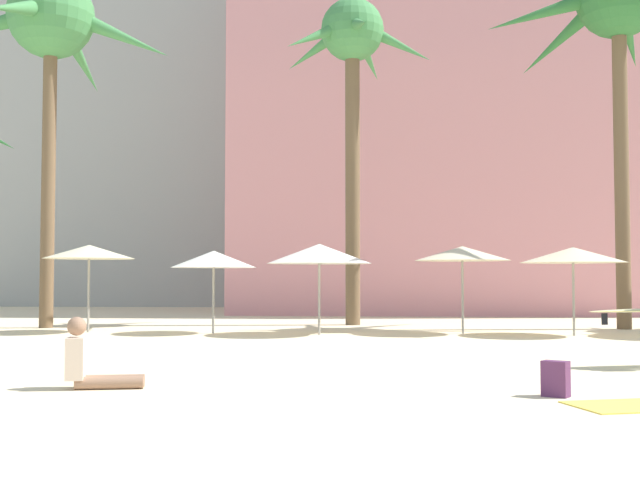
% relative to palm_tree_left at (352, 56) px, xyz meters
% --- Properties ---
extents(ground, '(120.00, 120.00, 0.00)m').
position_rel_palm_tree_left_xyz_m(ground, '(0.50, -17.76, -8.28)').
color(ground, beige).
extents(hotel_pink, '(17.59, 11.05, 17.33)m').
position_rel_palm_tree_left_xyz_m(hotel_pink, '(3.64, 11.22, 0.39)').
color(hotel_pink, pink).
rests_on(hotel_pink, ground).
extents(hotel_tower_gray, '(15.50, 11.24, 24.58)m').
position_rel_palm_tree_left_xyz_m(hotel_tower_gray, '(-13.92, 20.65, 4.01)').
color(hotel_tower_gray, '#A8A8A3').
rests_on(hotel_tower_gray, ground).
extents(palm_tree_left, '(4.82, 5.03, 10.07)m').
position_rel_palm_tree_left_xyz_m(palm_tree_left, '(0.00, 0.00, 0.00)').
color(palm_tree_left, brown).
rests_on(palm_tree_left, ground).
extents(palm_tree_right, '(7.04, 6.89, 10.29)m').
position_rel_palm_tree_left_xyz_m(palm_tree_right, '(-8.65, -2.27, 0.36)').
color(palm_tree_right, brown).
rests_on(palm_tree_right, ground).
extents(palm_tree_far_right, '(7.34, 6.98, 10.56)m').
position_rel_palm_tree_left_xyz_m(palm_tree_far_right, '(7.58, -1.48, 0.58)').
color(palm_tree_far_right, brown).
rests_on(palm_tree_far_right, ground).
extents(cafe_umbrella_0, '(2.43, 2.43, 2.23)m').
position_rel_palm_tree_left_xyz_m(cafe_umbrella_0, '(2.99, -3.77, -6.24)').
color(cafe_umbrella_0, gray).
rests_on(cafe_umbrella_0, ground).
extents(cafe_umbrella_1, '(2.21, 2.21, 2.12)m').
position_rel_palm_tree_left_xyz_m(cafe_umbrella_1, '(-3.37, -4.17, -6.38)').
color(cafe_umbrella_1, gray).
rests_on(cafe_umbrella_1, ground).
extents(cafe_umbrella_2, '(2.37, 2.37, 2.28)m').
position_rel_palm_tree_left_xyz_m(cafe_umbrella_2, '(-6.70, -4.09, -6.18)').
color(cafe_umbrella_2, gray).
rests_on(cafe_umbrella_2, ground).
extents(cafe_umbrella_3, '(2.59, 2.59, 2.17)m').
position_rel_palm_tree_left_xyz_m(cafe_umbrella_3, '(5.64, -4.25, -6.30)').
color(cafe_umbrella_3, gray).
rests_on(cafe_umbrella_3, ground).
extents(cafe_umbrella_5, '(2.63, 2.63, 2.27)m').
position_rel_palm_tree_left_xyz_m(cafe_umbrella_5, '(-0.62, -4.46, -6.26)').
color(cafe_umbrella_5, gray).
rests_on(cafe_umbrella_5, ground).
extents(backpack, '(0.35, 0.34, 0.42)m').
position_rel_palm_tree_left_xyz_m(backpack, '(3.12, -14.79, -8.08)').
color(backpack, '#572B51').
rests_on(backpack, ground).
extents(person_near_right, '(1.01, 0.59, 0.91)m').
position_rel_palm_tree_left_xyz_m(person_near_right, '(-2.60, -14.59, -7.97)').
color(person_near_right, '#936B51').
rests_on(person_near_right, ground).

